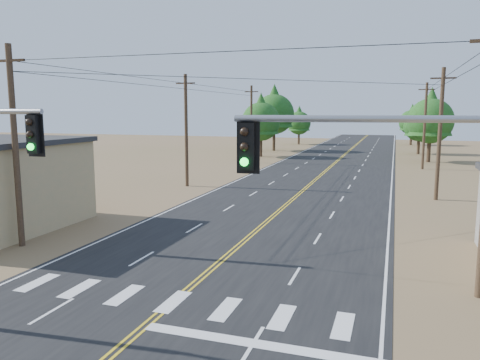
% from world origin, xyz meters
% --- Properties ---
extents(road, '(15.00, 200.00, 0.02)m').
position_xyz_m(road, '(0.00, 30.00, 0.01)').
color(road, black).
rests_on(road, ground).
extents(utility_pole_left_near, '(1.80, 0.30, 10.00)m').
position_xyz_m(utility_pole_left_near, '(-10.50, 12.00, 5.12)').
color(utility_pole_left_near, '#4C3826').
rests_on(utility_pole_left_near, ground).
extents(utility_pole_left_mid, '(1.80, 0.30, 10.00)m').
position_xyz_m(utility_pole_left_mid, '(-10.50, 32.00, 5.12)').
color(utility_pole_left_mid, '#4C3826').
rests_on(utility_pole_left_mid, ground).
extents(utility_pole_left_far, '(1.80, 0.30, 10.00)m').
position_xyz_m(utility_pole_left_far, '(-10.50, 52.00, 5.12)').
color(utility_pole_left_far, '#4C3826').
rests_on(utility_pole_left_far, ground).
extents(utility_pole_right_mid, '(1.80, 0.30, 10.00)m').
position_xyz_m(utility_pole_right_mid, '(10.50, 32.00, 5.12)').
color(utility_pole_right_mid, '#4C3826').
rests_on(utility_pole_right_mid, ground).
extents(utility_pole_right_far, '(1.80, 0.30, 10.00)m').
position_xyz_m(utility_pole_right_far, '(10.50, 52.00, 5.12)').
color(utility_pole_right_far, '#4C3826').
rests_on(utility_pole_right_far, ground).
extents(signal_mast_right, '(5.56, 0.97, 6.84)m').
position_xyz_m(signal_mast_right, '(7.79, 3.81, 4.62)').
color(signal_mast_right, gray).
rests_on(signal_mast_right, ground).
extents(tree_left_near, '(5.66, 5.66, 9.44)m').
position_xyz_m(tree_left_near, '(-11.56, 60.36, 5.77)').
color(tree_left_near, '#3F2D1E').
rests_on(tree_left_near, ground).
extents(tree_left_mid, '(6.76, 6.76, 11.26)m').
position_xyz_m(tree_left_mid, '(-12.29, 71.15, 6.89)').
color(tree_left_mid, '#3F2D1E').
rests_on(tree_left_mid, ground).
extents(tree_left_far, '(4.68, 4.68, 7.81)m').
position_xyz_m(tree_left_far, '(-11.24, 87.57, 4.77)').
color(tree_left_far, '#3F2D1E').
rests_on(tree_left_far, ground).
extents(tree_right_near, '(5.94, 5.94, 9.90)m').
position_xyz_m(tree_right_near, '(11.65, 60.40, 6.05)').
color(tree_right_near, '#3F2D1E').
rests_on(tree_right_near, ground).
extents(tree_right_mid, '(4.82, 4.82, 8.03)m').
position_xyz_m(tree_right_mid, '(10.87, 72.30, 4.91)').
color(tree_right_mid, '#3F2D1E').
rests_on(tree_right_mid, ground).
extents(tree_right_far, '(4.89, 4.89, 8.14)m').
position_xyz_m(tree_right_far, '(10.31, 92.59, 4.98)').
color(tree_right_far, '#3F2D1E').
rests_on(tree_right_far, ground).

